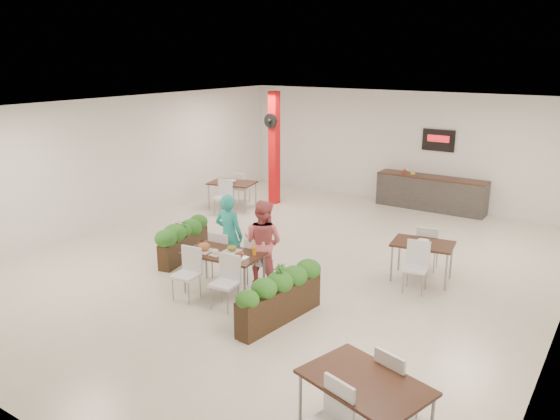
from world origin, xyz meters
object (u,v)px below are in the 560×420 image
at_px(planter_right, 280,293).
at_px(side_table_b, 423,249).
at_px(red_column, 274,147).
at_px(side_table_a, 232,186).
at_px(planter_left, 183,237).
at_px(service_counter, 431,192).
at_px(side_table_c, 365,390).
at_px(diner_man, 229,235).
at_px(diner_woman, 263,243).
at_px(main_table, 223,258).

xyz_separation_m(planter_right, side_table_b, (1.30, 2.91, 0.13)).
relative_size(red_column, side_table_b, 1.92).
distance_m(side_table_a, side_table_b, 6.49).
distance_m(red_column, planter_left, 5.03).
relative_size(service_counter, side_table_b, 1.80).
xyz_separation_m(red_column, planter_right, (4.22, -6.00, -1.15)).
bearing_deg(service_counter, planter_right, -88.40).
xyz_separation_m(red_column, planter_left, (0.97, -4.79, -1.16)).
xyz_separation_m(side_table_b, side_table_c, (1.04, -4.75, 0.01)).
relative_size(red_column, side_table_c, 1.91).
bearing_deg(diner_man, planter_right, 144.61).
xyz_separation_m(red_column, service_counter, (4.00, 1.86, -1.15)).
xyz_separation_m(service_counter, planter_left, (-3.02, -6.66, -0.01)).
distance_m(diner_woman, planter_left, 2.18).
bearing_deg(side_table_c, side_table_b, 118.07).
relative_size(side_table_a, side_table_c, 1.00).
xyz_separation_m(diner_man, diner_woman, (0.80, 0.00, 0.00)).
height_order(red_column, diner_man, red_column).
bearing_deg(red_column, side_table_a, -120.67).
distance_m(service_counter, side_table_a, 5.53).
bearing_deg(planter_right, planter_left, 159.55).
bearing_deg(side_table_b, side_table_c, -86.34).
height_order(diner_man, planter_right, diner_man).
bearing_deg(side_table_a, main_table, -65.77).
bearing_deg(side_table_a, diner_woman, -58.07).
height_order(service_counter, side_table_b, service_counter).
distance_m(planter_left, side_table_c, 6.37).
xyz_separation_m(service_counter, side_table_a, (-4.66, -2.97, 0.14)).
bearing_deg(planter_left, diner_woman, -3.83).
height_order(planter_right, side_table_a, planter_right).
xyz_separation_m(diner_woman, side_table_c, (3.44, -2.90, -0.18)).
relative_size(diner_man, planter_left, 0.98).
bearing_deg(main_table, side_table_a, 126.96).
xyz_separation_m(planter_right, side_table_a, (-4.88, 4.89, 0.14)).
bearing_deg(side_table_a, side_table_b, -30.50).
bearing_deg(side_table_b, red_column, 142.02).
relative_size(main_table, diner_woman, 1.06).
height_order(main_table, diner_woman, diner_woman).
bearing_deg(diner_woman, service_counter, -103.32).
relative_size(service_counter, side_table_c, 1.79).
distance_m(diner_man, diner_woman, 0.80).
relative_size(service_counter, side_table_a, 1.79).
bearing_deg(diner_man, diner_woman, 173.99).
distance_m(planter_left, side_table_a, 4.03).
xyz_separation_m(main_table, planter_left, (-1.74, 0.80, -0.15)).
bearing_deg(side_table_b, diner_woman, -151.11).
xyz_separation_m(diner_man, side_table_b, (3.20, 1.85, -0.19)).
distance_m(diner_man, side_table_b, 3.70).
distance_m(planter_right, side_table_c, 2.98).
height_order(service_counter, planter_left, service_counter).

